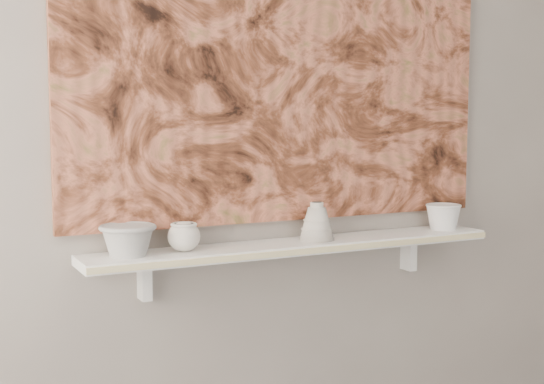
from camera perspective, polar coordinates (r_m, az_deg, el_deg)
wall_back at (r=2.49m, az=0.92°, el=6.17°), size 3.60×0.00×3.60m
shelf at (r=2.44m, az=1.94°, el=-4.10°), size 1.40×0.18×0.03m
shelf_stripe at (r=2.36m, az=3.03°, el=-4.44°), size 1.40×0.01×0.02m
bracket_left at (r=2.32m, az=-9.58°, el=-6.56°), size 0.03×0.06×0.12m
bracket_right at (r=2.77m, az=10.25°, el=-4.57°), size 0.03×0.06×0.12m
painting at (r=2.48m, az=1.09°, el=10.56°), size 1.50×0.02×1.10m
house_motif at (r=2.71m, az=9.67°, el=3.56°), size 0.09×0.00×0.08m
bowl_grey at (r=2.22m, az=-10.80°, el=-3.55°), size 0.21×0.21×0.10m
cup_cream at (r=2.27m, az=-6.64°, el=-3.35°), size 0.10×0.10×0.09m
bell_vessel at (r=2.46m, az=3.39°, el=-2.20°), size 0.12×0.12×0.12m
bowl_white at (r=2.76m, az=12.77°, el=-1.81°), size 0.15×0.15×0.09m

